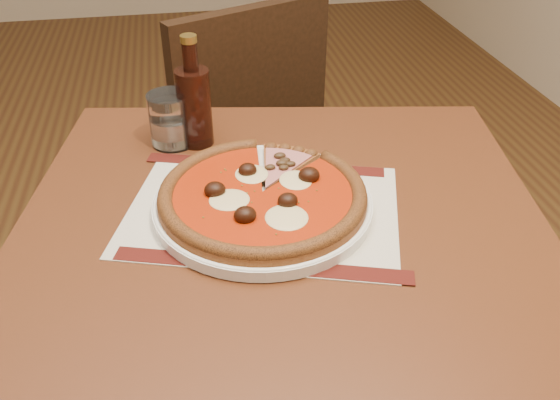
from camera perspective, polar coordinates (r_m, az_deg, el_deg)
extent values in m
cube|color=#5F2A16|center=(0.90, 0.23, -3.34)|extent=(0.93, 0.93, 0.04)
cylinder|color=#5F2A16|center=(1.45, -14.06, -6.52)|extent=(0.05, 0.05, 0.71)
cylinder|color=#5F2A16|center=(1.45, 14.04, -6.36)|extent=(0.05, 0.05, 0.71)
cube|color=black|center=(1.72, -5.91, 4.64)|extent=(0.56, 0.56, 0.04)
cylinder|color=black|center=(2.05, -3.71, 2.69)|extent=(0.04, 0.04, 0.41)
cylinder|color=black|center=(1.92, -12.89, -0.64)|extent=(0.04, 0.04, 0.41)
cylinder|color=black|center=(1.80, 2.38, -2.27)|extent=(0.04, 0.04, 0.41)
cylinder|color=black|center=(1.65, -7.73, -6.56)|extent=(0.04, 0.04, 0.41)
cube|color=black|center=(1.46, -2.68, 9.79)|extent=(0.40, 0.21, 0.44)
cube|color=beige|center=(0.92, -1.65, -0.93)|extent=(0.48, 0.41, 0.00)
cylinder|color=white|center=(0.91, -1.66, -0.42)|extent=(0.34, 0.34, 0.02)
cylinder|color=#925523|center=(0.90, -1.68, 0.36)|extent=(0.32, 0.32, 0.01)
torus|color=brown|center=(0.90, -1.69, 0.68)|extent=(0.32, 0.32, 0.02)
cylinder|color=#A92108|center=(0.90, -1.69, 0.73)|extent=(0.27, 0.27, 0.00)
ellipsoid|color=#D2BB8D|center=(0.93, -2.69, 2.56)|extent=(0.05, 0.05, 0.01)
ellipsoid|color=#D2BB8D|center=(0.87, -6.53, -0.23)|extent=(0.05, 0.05, 0.01)
ellipsoid|color=#D2BB8D|center=(0.86, -0.18, -0.65)|extent=(0.05, 0.05, 0.01)
ellipsoid|color=#D2BB8D|center=(0.93, 2.53, 2.43)|extent=(0.05, 0.05, 0.01)
ellipsoid|color=black|center=(0.93, -3.20, 3.50)|extent=(0.03, 0.03, 0.02)
ellipsoid|color=black|center=(0.89, -7.51, 1.50)|extent=(0.03, 0.03, 0.02)
ellipsoid|color=black|center=(0.84, -3.11, -0.40)|extent=(0.03, 0.03, 0.02)
ellipsoid|color=black|center=(0.84, 2.86, -0.47)|extent=(0.03, 0.03, 0.02)
ellipsoid|color=black|center=(0.91, 1.69, 2.64)|extent=(0.03, 0.03, 0.02)
ellipsoid|color=#3E2A16|center=(0.94, 0.21, 2.86)|extent=(0.02, 0.01, 0.01)
ellipsoid|color=#3E2A16|center=(0.97, 1.02, 4.03)|extent=(0.02, 0.01, 0.01)
ellipsoid|color=#3E2A16|center=(0.94, -0.27, 2.98)|extent=(0.02, 0.01, 0.01)
ellipsoid|color=#3E2A16|center=(0.98, 0.14, 4.21)|extent=(0.02, 0.01, 0.01)
ellipsoid|color=#3E2A16|center=(0.95, -0.79, 3.06)|extent=(0.02, 0.01, 0.01)
ellipsoid|color=#3E2A16|center=(0.98, -0.78, 4.29)|extent=(0.02, 0.01, 0.01)
cylinder|color=white|center=(1.09, -10.44, 7.63)|extent=(0.08, 0.08, 0.10)
cylinder|color=black|center=(1.08, -8.22, 8.77)|extent=(0.06, 0.06, 0.14)
cylinder|color=black|center=(1.04, -8.64, 13.26)|extent=(0.03, 0.03, 0.06)
cylinder|color=olive|center=(1.03, -8.81, 15.09)|extent=(0.03, 0.03, 0.01)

